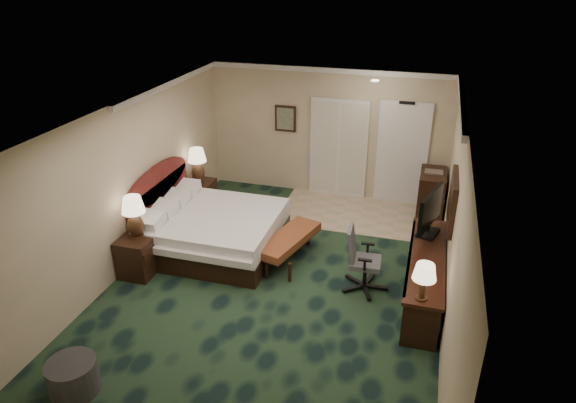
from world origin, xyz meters
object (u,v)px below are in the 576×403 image
(bed_bench, at_px, (288,248))
(ottoman, at_px, (73,377))
(desk, at_px, (424,277))
(lamp_near, at_px, (134,217))
(desk_chair, at_px, (366,260))
(nightstand_near, at_px, (139,256))
(minibar, at_px, (431,195))
(lamp_far, at_px, (197,165))
(tv, at_px, (430,213))
(bed, at_px, (216,232))
(nightstand_far, at_px, (201,196))

(bed_bench, distance_m, ottoman, 3.85)
(bed_bench, distance_m, desk, 2.28)
(lamp_near, relative_size, desk_chair, 0.68)
(ottoman, relative_size, desk, 0.24)
(bed_bench, relative_size, ottoman, 2.41)
(nightstand_near, height_order, ottoman, nightstand_near)
(desk_chair, bearing_deg, bed_bench, 158.15)
(bed_bench, xyz_separation_m, minibar, (2.22, 2.34, 0.23))
(lamp_far, relative_size, tv, 0.73)
(bed_bench, height_order, desk_chair, desk_chair)
(lamp_near, height_order, desk, lamp_near)
(bed, height_order, desk, desk)
(bed_bench, xyz_separation_m, desk_chair, (1.35, -0.46, 0.28))
(bed, height_order, bed_bench, bed)
(lamp_near, relative_size, bed_bench, 0.49)
(nightstand_near, xyz_separation_m, bed_bench, (2.21, 1.04, -0.09))
(desk_chair, distance_m, minibar, 2.94)
(nightstand_far, bearing_deg, tv, -13.78)
(bed_bench, bearing_deg, bed, -164.77)
(lamp_far, bearing_deg, lamp_near, -89.25)
(lamp_far, bearing_deg, bed, -55.40)
(tv, relative_size, desk_chair, 0.92)
(nightstand_far, height_order, ottoman, nightstand_far)
(nightstand_far, bearing_deg, bed, -55.92)
(desk, distance_m, minibar, 2.79)
(lamp_far, bearing_deg, nightstand_far, -23.67)
(desk, bearing_deg, nightstand_far, 158.17)
(lamp_near, height_order, desk_chair, lamp_near)
(ottoman, bearing_deg, lamp_far, 97.25)
(nightstand_far, bearing_deg, desk, -21.83)
(bed, distance_m, bed_bench, 1.32)
(nightstand_near, bearing_deg, minibar, 37.42)
(desk, distance_m, tv, 1.00)
(nightstand_far, xyz_separation_m, lamp_near, (0.01, -2.33, 0.68))
(ottoman, relative_size, minibar, 0.63)
(lamp_near, relative_size, lamp_far, 1.01)
(desk, relative_size, tv, 2.60)
(bed, height_order, nightstand_far, bed)
(lamp_near, relative_size, tv, 0.74)
(lamp_far, bearing_deg, minibar, 12.60)
(ottoman, distance_m, tv, 5.43)
(nightstand_far, height_order, lamp_far, lamp_far)
(bed_bench, distance_m, minibar, 3.24)
(desk, bearing_deg, lamp_far, 158.16)
(nightstand_near, xyz_separation_m, lamp_far, (-0.03, 2.39, 0.65))
(ottoman, height_order, desk_chair, desk_chair)
(lamp_near, height_order, lamp_far, lamp_near)
(lamp_near, bearing_deg, minibar, 37.02)
(bed, xyz_separation_m, desk_chair, (2.67, -0.47, 0.18))
(lamp_near, distance_m, minibar, 5.57)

